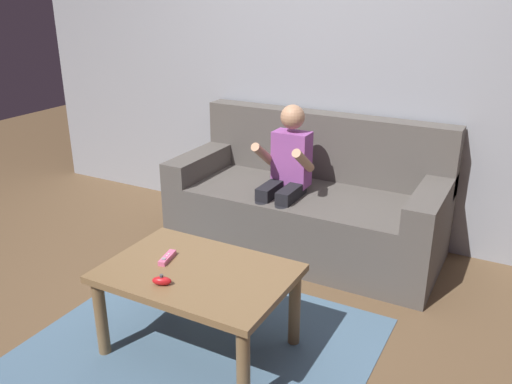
% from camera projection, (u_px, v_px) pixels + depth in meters
% --- Properties ---
extents(ground_plane, '(10.23, 10.23, 0.00)m').
position_uv_depth(ground_plane, '(204.00, 332.00, 2.83)').
color(ground_plane, brown).
extents(wall_back, '(5.11, 0.05, 2.50)m').
position_uv_depth(wall_back, '(325.00, 59.00, 3.68)').
color(wall_back, '#999EA8').
rests_on(wall_back, ground).
extents(couch, '(1.81, 0.80, 0.90)m').
position_uv_depth(couch, '(308.00, 205.00, 3.67)').
color(couch, '#56514C').
rests_on(couch, ground).
extents(person_seated_on_couch, '(0.34, 0.42, 1.02)m').
position_uv_depth(person_seated_on_couch, '(285.00, 174.00, 3.46)').
color(person_seated_on_couch, black).
rests_on(person_seated_on_couch, ground).
extents(coffee_table, '(0.90, 0.62, 0.45)m').
position_uv_depth(coffee_table, '(198.00, 283.00, 2.58)').
color(coffee_table, brown).
rests_on(coffee_table, ground).
extents(area_rug, '(1.65, 1.42, 0.01)m').
position_uv_depth(area_rug, '(201.00, 346.00, 2.71)').
color(area_rug, slate).
rests_on(area_rug, ground).
extents(game_remote_pink_near_edge, '(0.06, 0.14, 0.03)m').
position_uv_depth(game_remote_pink_near_edge, '(167.00, 258.00, 2.64)').
color(game_remote_pink_near_edge, pink).
rests_on(game_remote_pink_near_edge, coffee_table).
extents(nunchuk_red, '(0.10, 0.07, 0.05)m').
position_uv_depth(nunchuk_red, '(162.00, 281.00, 2.42)').
color(nunchuk_red, red).
rests_on(nunchuk_red, coffee_table).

